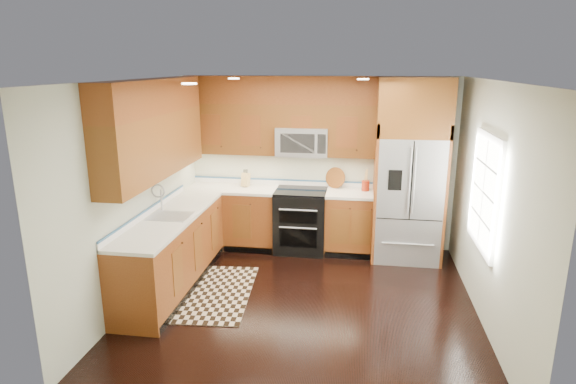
# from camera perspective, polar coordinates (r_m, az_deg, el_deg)

# --- Properties ---
(ground) EXTENTS (4.00, 4.00, 0.00)m
(ground) POSITION_cam_1_polar(r_m,az_deg,el_deg) (5.92, 1.87, -12.94)
(ground) COLOR black
(ground) RESTS_ON ground
(wall_back) EXTENTS (4.00, 0.02, 2.60)m
(wall_back) POSITION_cam_1_polar(r_m,az_deg,el_deg) (7.37, 3.83, 3.44)
(wall_back) COLOR beige
(wall_back) RESTS_ON ground
(wall_left) EXTENTS (0.02, 4.00, 2.60)m
(wall_left) POSITION_cam_1_polar(r_m,az_deg,el_deg) (6.00, -17.36, 0.08)
(wall_left) COLOR beige
(wall_left) RESTS_ON ground
(wall_right) EXTENTS (0.02, 4.00, 2.60)m
(wall_right) POSITION_cam_1_polar(r_m,az_deg,el_deg) (5.58, 22.85, -1.52)
(wall_right) COLOR beige
(wall_right) RESTS_ON ground
(window) EXTENTS (0.04, 1.10, 1.30)m
(window) POSITION_cam_1_polar(r_m,az_deg,el_deg) (5.73, 22.27, 0.00)
(window) COLOR white
(window) RESTS_ON ground
(base_cabinets) EXTENTS (2.85, 3.00, 0.90)m
(base_cabinets) POSITION_cam_1_polar(r_m,az_deg,el_deg) (6.78, -7.61, -5.19)
(base_cabinets) COLOR brown
(base_cabinets) RESTS_ON ground
(countertop) EXTENTS (2.86, 3.01, 0.04)m
(countertop) POSITION_cam_1_polar(r_m,az_deg,el_deg) (6.70, -6.30, -1.15)
(countertop) COLOR white
(countertop) RESTS_ON base_cabinets
(upper_cabinets) EXTENTS (2.85, 3.00, 1.15)m
(upper_cabinets) POSITION_cam_1_polar(r_m,az_deg,el_deg) (6.57, -6.94, 8.35)
(upper_cabinets) COLOR brown
(upper_cabinets) RESTS_ON ground
(range) EXTENTS (0.76, 0.67, 0.95)m
(range) POSITION_cam_1_polar(r_m,az_deg,el_deg) (7.29, 1.52, -3.43)
(range) COLOR black
(range) RESTS_ON ground
(microwave) EXTENTS (0.76, 0.40, 0.42)m
(microwave) POSITION_cam_1_polar(r_m,az_deg,el_deg) (7.13, 1.72, 6.02)
(microwave) COLOR #B2B2B7
(microwave) RESTS_ON ground
(refrigerator) EXTENTS (0.98, 0.75, 2.60)m
(refrigerator) POSITION_cam_1_polar(r_m,az_deg,el_deg) (7.02, 14.20, 2.45)
(refrigerator) COLOR #B2B2B7
(refrigerator) RESTS_ON ground
(sink_faucet) EXTENTS (0.54, 0.44, 0.37)m
(sink_faucet) POSITION_cam_1_polar(r_m,az_deg,el_deg) (6.17, -14.01, -2.23)
(sink_faucet) COLOR #B2B2B7
(sink_faucet) RESTS_ON countertop
(rug) EXTENTS (1.06, 1.64, 0.01)m
(rug) POSITION_cam_1_polar(r_m,az_deg,el_deg) (6.21, -8.92, -11.67)
(rug) COLOR black
(rug) RESTS_ON ground
(knife_block) EXTENTS (0.12, 0.15, 0.27)m
(knife_block) POSITION_cam_1_polar(r_m,az_deg,el_deg) (7.42, -5.04, 1.50)
(knife_block) COLOR tan
(knife_block) RESTS_ON countertop
(utensil_crock) EXTENTS (0.13, 0.13, 0.32)m
(utensil_crock) POSITION_cam_1_polar(r_m,az_deg,el_deg) (7.22, 9.18, 1.02)
(utensil_crock) COLOR maroon
(utensil_crock) RESTS_ON countertop
(cutting_board) EXTENTS (0.42, 0.42, 0.02)m
(cutting_board) POSITION_cam_1_polar(r_m,az_deg,el_deg) (7.36, 5.60, 0.60)
(cutting_board) COLOR brown
(cutting_board) RESTS_ON countertop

